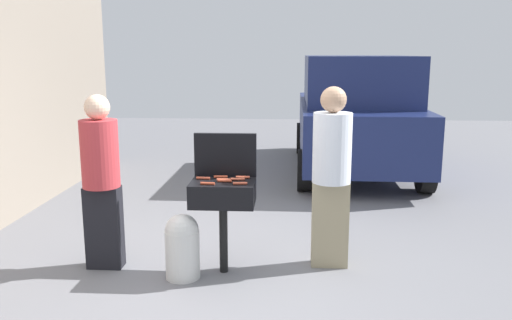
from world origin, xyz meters
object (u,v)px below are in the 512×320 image
Objects in this scene: propane_tank at (182,245)px; parked_minivan at (355,113)px; hot_dog_2 at (203,178)px; hot_dog_5 at (240,183)px; hot_dog_4 at (224,180)px; bbq_grill at (223,196)px; person_right at (331,171)px; hot_dog_6 at (243,177)px; person_left at (101,176)px; hot_dog_1 at (221,177)px; hot_dog_3 at (208,183)px; hot_dog_0 at (238,179)px; hot_dog_7 at (225,181)px.

propane_tank is 0.14× the size of parked_minivan.
hot_dog_2 is 0.41m from hot_dog_5.
parked_minivan is (1.77, 4.56, 0.12)m from hot_dog_4.
bbq_grill is 6.88× the size of hot_dog_2.
propane_tank is 0.35× the size of person_right.
hot_dog_4 is at bearing 24.91° from propane_tank.
bbq_grill is 4.92m from parked_minivan.
hot_dog_6 is 0.08× the size of person_left.
person_left is at bearing -178.96° from hot_dog_2.
hot_dog_1 and hot_dog_2 have the same top height.
hot_dog_1 is at bearing 72.59° from hot_dog_3.
hot_dog_2 is at bearing 52.78° from propane_tank.
person_right reaches higher than hot_dog_4.
hot_dog_6 is at bearing 88.89° from hot_dog_5.
propane_tank is (-0.37, -0.16, -0.43)m from bbq_grill.
hot_dog_6 is 0.85m from person_right.
hot_dog_0 is 1.00× the size of hot_dog_4.
hot_dog_4 is 1.00× the size of hot_dog_6.
hot_dog_2 is at bearing 156.03° from hot_dog_7.
hot_dog_3 is 0.21× the size of propane_tank.
hot_dog_1 is 1.00× the size of hot_dog_3.
hot_dog_0 is at bearing 35.68° from hot_dog_3.
propane_tank is at bearing -175.06° from hot_dog_3.
hot_dog_2 is at bearing -12.16° from person_left.
parked_minivan is at bearing 68.77° from bbq_grill.
parked_minivan is at bearing 67.82° from hot_dog_1.
hot_dog_4 is (-0.13, -0.03, 0.00)m from hot_dog_0.
hot_dog_7 is 0.08× the size of person_left.
hot_dog_0 is 0.19m from hot_dog_1.
person_right is at bearing 15.70° from propane_tank.
parked_minivan reaches higher than hot_dog_2.
propane_tank is at bearing -161.40° from hot_dog_7.
hot_dog_3 is 1.00× the size of hot_dog_6.
person_right reaches higher than hot_dog_5.
hot_dog_1 is 1.00× the size of hot_dog_4.
hot_dog_5 is at bearing -91.11° from hot_dog_6.
person_left reaches higher than hot_dog_5.
bbq_grill is 6.88× the size of hot_dog_0.
person_right is at bearing -8.47° from person_left.
person_left is at bearing 19.13° from person_right.
hot_dog_0 is at bearing -3.58° from hot_dog_2.
hot_dog_4 is at bearing 141.69° from hot_dog_5.
hot_dog_1 is at bearing 41.38° from propane_tank.
person_right is at bearing 11.76° from hot_dog_0.
hot_dog_3 is at bearing -138.26° from hot_dog_6.
bbq_grill is 0.21m from hot_dog_0.
person_left is (-1.05, 0.19, 0.01)m from hot_dog_3.
hot_dog_1 is at bearing -9.09° from person_left.
parked_minivan is (1.81, 4.45, 0.12)m from hot_dog_1.
person_left is at bearing 178.30° from hot_dog_4.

